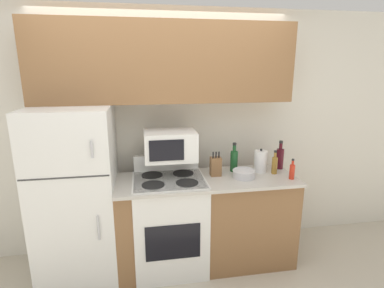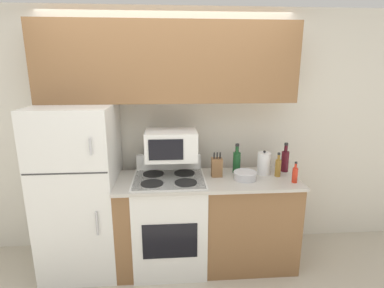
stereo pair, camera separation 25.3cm
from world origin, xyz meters
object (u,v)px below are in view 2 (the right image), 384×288
at_px(bottle_wine_green, 237,161).
at_px(microwave, 171,145).
at_px(knife_block, 217,167).
at_px(bottle_wine_red, 285,160).
at_px(stove, 170,221).
at_px(bottle_vinegar, 278,167).
at_px(refrigerator, 81,190).
at_px(bowl, 245,175).
at_px(bottle_hot_sauce, 295,174).
at_px(kettle, 264,163).

bearing_deg(bottle_wine_green, microwave, -175.76).
xyz_separation_m(knife_block, bottle_wine_green, (0.22, 0.09, 0.02)).
distance_m(knife_block, bottle_wine_red, 0.72).
height_order(stove, bottle_vinegar, bottle_vinegar).
bearing_deg(refrigerator, bowl, -4.69).
bearing_deg(bottle_wine_green, refrigerator, -177.37).
distance_m(knife_block, bottle_vinegar, 0.60).
bearing_deg(microwave, bottle_hot_sauce, -13.02).
bearing_deg(bottle_vinegar, stove, -179.41).
relative_size(microwave, kettle, 2.01).
relative_size(stove, bowl, 4.93).
relative_size(microwave, bottle_vinegar, 2.04).
relative_size(refrigerator, stove, 1.48).
height_order(microwave, kettle, microwave).
bearing_deg(bowl, stove, 176.07).
height_order(bowl, bottle_vinegar, bottle_vinegar).
xyz_separation_m(bottle_hot_sauce, bottle_wine_red, (0.02, 0.31, 0.04)).
bearing_deg(kettle, bottle_wine_green, 166.61).
bearing_deg(knife_block, stove, -173.17).
bearing_deg(bowl, refrigerator, 175.31).
bearing_deg(stove, kettle, 5.35).
relative_size(microwave, knife_block, 2.00).
bearing_deg(bottle_wine_green, bottle_hot_sauce, -33.05).
xyz_separation_m(stove, bottle_wine_green, (0.68, 0.15, 0.56)).
bearing_deg(microwave, bottle_vinegar, -5.02).
xyz_separation_m(refrigerator, knife_block, (1.32, -0.02, 0.21)).
bearing_deg(knife_block, bottle_vinegar, -4.33).
relative_size(bottle_wine_green, kettle, 1.23).
distance_m(knife_block, bowl, 0.28).
height_order(knife_block, bowl, knife_block).
bearing_deg(stove, bottle_wine_red, 7.23).
bearing_deg(microwave, bowl, -12.27).
height_order(bottle_wine_red, kettle, bottle_wine_red).
height_order(refrigerator, kettle, refrigerator).
height_order(refrigerator, microwave, refrigerator).
relative_size(bottle_wine_red, kettle, 1.23).
relative_size(knife_block, bottle_hot_sauce, 1.22).
relative_size(bottle_vinegar, kettle, 0.98).
height_order(microwave, bottle_vinegar, microwave).
relative_size(knife_block, kettle, 1.00).
bearing_deg(knife_block, bottle_wine_green, 23.58).
distance_m(bottle_vinegar, kettle, 0.14).
xyz_separation_m(bowl, bottle_wine_red, (0.46, 0.20, 0.08)).
bearing_deg(bottle_wine_red, stove, -172.77).
bearing_deg(microwave, kettle, -0.83).
bearing_deg(bottle_vinegar, microwave, 174.98).
distance_m(stove, microwave, 0.76).
height_order(stove, microwave, microwave).
distance_m(refrigerator, stove, 0.92).
height_order(bottle_vinegar, kettle, kettle).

